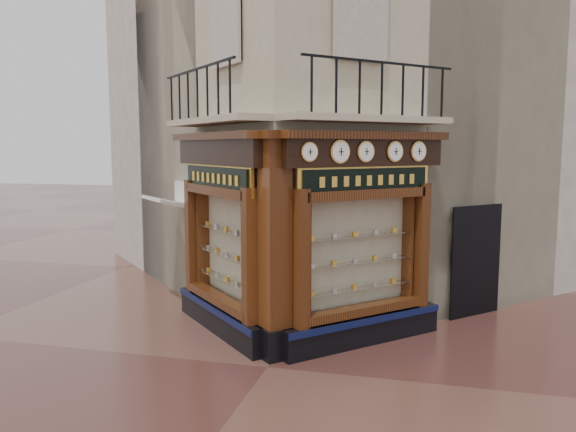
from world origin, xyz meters
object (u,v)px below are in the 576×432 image
(clock_a, at_px, (309,152))
(clock_e, at_px, (418,151))
(clock_b, at_px, (340,152))
(awning, at_px, (171,305))
(corner_pilaster, at_px, (275,249))
(signboard_left, at_px, (216,178))
(signboard_right, at_px, (367,180))
(clock_c, at_px, (366,152))
(clock_d, at_px, (395,151))

(clock_a, bearing_deg, clock_e, 0.00)
(clock_b, height_order, clock_e, clock_b)
(clock_b, distance_m, awning, 6.03)
(corner_pilaster, xyz_separation_m, awning, (-3.28, 2.57, -1.95))
(clock_a, distance_m, clock_e, 2.46)
(signboard_left, height_order, signboard_right, signboard_left)
(corner_pilaster, bearing_deg, clock_c, -14.76)
(corner_pilaster, relative_size, signboard_right, 1.85)
(clock_e, bearing_deg, corner_pilaster, 171.59)
(clock_d, bearing_deg, clock_b, -180.00)
(clock_b, relative_size, clock_e, 1.07)
(clock_a, relative_size, clock_e, 0.87)
(clock_d, height_order, signboard_left, clock_d)
(clock_d, xyz_separation_m, awning, (-5.21, 1.24, -3.62))
(clock_e, height_order, signboard_left, clock_e)
(clock_d, relative_size, clock_e, 0.99)
(corner_pilaster, height_order, clock_d, corner_pilaster)
(clock_a, distance_m, awning, 5.90)
(clock_a, relative_size, clock_d, 0.87)
(clock_b, height_order, signboard_right, clock_b)
(clock_b, distance_m, signboard_left, 2.63)
(clock_a, xyz_separation_m, clock_b, (0.45, 0.45, 0.00))
(clock_a, xyz_separation_m, clock_d, (1.33, 1.33, -0.00))
(signboard_left, bearing_deg, awning, 4.40)
(clock_c, xyz_separation_m, signboard_left, (-2.91, 0.17, -0.52))
(clock_e, bearing_deg, clock_a, -180.00)
(corner_pilaster, height_order, awning, corner_pilaster)
(awning, bearing_deg, clock_a, -168.54)
(clock_b, distance_m, clock_d, 1.25)
(clock_b, relative_size, signboard_right, 0.19)
(clock_c, xyz_separation_m, clock_d, (0.48, 0.48, -0.00))
(clock_c, bearing_deg, signboard_right, 40.46)
(corner_pilaster, distance_m, clock_b, 2.02)
(clock_a, distance_m, clock_c, 1.20)
(signboard_right, bearing_deg, signboard_left, 135.00)
(corner_pilaster, xyz_separation_m, signboard_right, (1.46, 1.01, 1.15))
(clock_a, distance_m, clock_d, 1.88)
(clock_c, distance_m, clock_d, 0.68)
(awning, bearing_deg, clock_b, -161.14)
(clock_b, relative_size, awning, 0.29)
(signboard_right, bearing_deg, clock_c, -139.54)
(clock_e, height_order, signboard_right, clock_e)
(clock_c, distance_m, clock_e, 1.27)
(clock_e, distance_m, signboard_right, 1.26)
(clock_b, bearing_deg, signboard_right, 9.08)
(corner_pilaster, distance_m, signboard_left, 2.12)
(clock_a, bearing_deg, clock_b, -0.00)
(corner_pilaster, height_order, signboard_right, corner_pilaster)
(corner_pilaster, height_order, signboard_left, corner_pilaster)
(clock_b, xyz_separation_m, signboard_right, (0.41, 0.57, -0.52))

